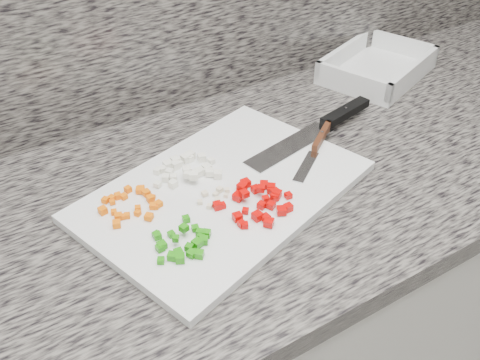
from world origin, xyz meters
name	(u,v)px	position (x,y,z in m)	size (l,w,h in m)	color
cabinet	(219,354)	(0.00, 1.44, 0.43)	(3.92, 0.62, 0.86)	silver
countertop	(213,199)	(0.00, 1.44, 0.88)	(3.96, 0.64, 0.04)	#615C55
cutting_board	(224,191)	(0.01, 1.42, 0.91)	(0.46, 0.31, 0.02)	silver
carrot_pile	(131,204)	(-0.14, 1.46, 0.92)	(0.10, 0.10, 0.01)	#F56705
onion_pile	(186,168)	(-0.02, 1.49, 0.92)	(0.12, 0.09, 0.02)	white
green_pepper_pile	(184,243)	(-0.11, 1.33, 0.92)	(0.10, 0.09, 0.02)	#1E820B
red_pepper_pile	(259,200)	(0.04, 1.35, 0.92)	(0.13, 0.12, 0.02)	#C50402
garlic_pile	(215,196)	(-0.02, 1.40, 0.92)	(0.06, 0.04, 0.01)	beige
chef_knife	(327,123)	(0.28, 1.48, 0.92)	(0.33, 0.10, 0.02)	silver
paring_knife	(318,144)	(0.22, 1.44, 0.92)	(0.17, 0.12, 0.02)	silver
tray	(377,68)	(0.55, 1.62, 0.92)	(0.31, 0.26, 0.05)	silver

